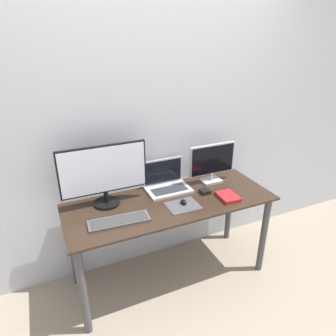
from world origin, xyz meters
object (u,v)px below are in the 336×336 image
object	(u,v)px
keyboard	(119,221)
mouse	(184,202)
book	(228,197)
laptop	(166,182)
power_brick	(205,191)
monitor_left	(104,173)
monitor_right	(212,162)

from	to	relation	value
keyboard	mouse	size ratio (longest dim) A/B	6.66
mouse	book	xyz separation A→B (m)	(0.37, -0.06, -0.01)
laptop	power_brick	size ratio (longest dim) A/B	4.77
book	power_brick	world-z (taller)	power_brick
monitor_left	laptop	world-z (taller)	monitor_left
laptop	keyboard	world-z (taller)	laptop
monitor_left	mouse	bearing A→B (deg)	-24.73
monitor_right	laptop	bearing A→B (deg)	173.66
monitor_right	book	distance (m)	0.36
keyboard	monitor_left	bearing A→B (deg)	94.37
mouse	book	world-z (taller)	mouse
monitor_left	book	distance (m)	0.99
mouse	book	bearing A→B (deg)	-9.61
monitor_left	keyboard	bearing A→B (deg)	-85.63
laptop	book	size ratio (longest dim) A/B	1.89
power_brick	mouse	bearing A→B (deg)	-160.28
monitor_left	book	bearing A→B (deg)	-18.94
monitor_left	power_brick	distance (m)	0.84
book	power_brick	size ratio (longest dim) A/B	2.53
monitor_right	mouse	xyz separation A→B (m)	(-0.40, -0.25, -0.17)
power_brick	book	bearing A→B (deg)	-50.14
monitor_right	laptop	size ratio (longest dim) A/B	1.18
keyboard	book	world-z (taller)	book
monitor_right	book	world-z (taller)	monitor_right
monitor_left	power_brick	bearing A→B (deg)	-11.73
monitor_right	power_brick	size ratio (longest dim) A/B	5.63
monitor_right	monitor_left	bearing A→B (deg)	-180.00
monitor_left	keyboard	distance (m)	0.38
mouse	keyboard	bearing A→B (deg)	-176.84
mouse	power_brick	xyz separation A→B (m)	(0.24, 0.09, -0.01)
monitor_left	book	xyz separation A→B (m)	(0.91, -0.31, -0.25)
keyboard	mouse	bearing A→B (deg)	3.16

